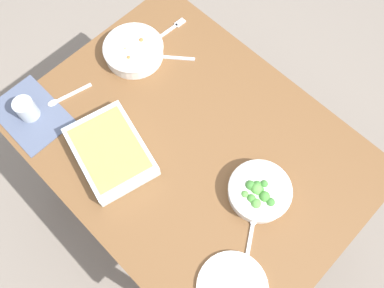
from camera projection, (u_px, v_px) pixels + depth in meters
ground_plane at (192, 199)px, 2.07m from camera, size 6.00×6.00×0.00m
dining_table at (192, 153)px, 1.47m from camera, size 1.20×0.90×0.74m
placemat at (31, 114)px, 1.44m from camera, size 0.28×0.20×0.00m
stew_bowl at (134, 50)px, 1.51m from camera, size 0.23×0.23×0.06m
broccoli_bowl at (259, 191)px, 1.29m from camera, size 0.21×0.21×0.07m
baking_dish at (111, 151)px, 1.34m from camera, size 0.34×0.29×0.06m
drink_cup at (27, 110)px, 1.40m from camera, size 0.07×0.07×0.08m
side_plate at (232, 288)px, 1.20m from camera, size 0.22×0.22×0.01m
spoon_by_stew at (166, 57)px, 1.53m from camera, size 0.15×0.13×0.01m
spoon_by_broccoli at (251, 232)px, 1.27m from camera, size 0.11×0.16×0.01m
spoon_spare at (63, 98)px, 1.46m from camera, size 0.06×0.17×0.01m
fork_on_table at (170, 30)px, 1.59m from camera, size 0.03×0.18×0.01m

